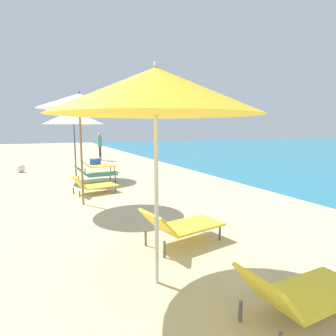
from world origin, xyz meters
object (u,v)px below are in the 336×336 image
object	(u,v)px
umbrella_farthest	(74,117)
lounger_farthest_inland	(96,174)
lounger_second_shoreside	(182,225)
beach_ball	(21,168)
lounger_farthest_shoreside	(97,165)
lounger_third_shoreside	(93,185)
person_walking_near	(100,144)
umbrella_second	(156,92)
cooler_box	(95,161)
umbrella_third	(79,101)
lounger_second_inland	(302,292)

from	to	relation	value
umbrella_farthest	lounger_farthest_inland	size ratio (longest dim) A/B	1.84
lounger_second_shoreside	beach_ball	xyz separation A→B (m)	(-2.82, 9.81, -0.15)
lounger_farthest_shoreside	lounger_third_shoreside	bearing A→B (deg)	-105.57
person_walking_near	beach_ball	bearing A→B (deg)	-136.43
umbrella_second	lounger_farthest_inland	distance (m)	7.09
lounger_third_shoreside	beach_ball	xyz separation A→B (m)	(-2.15, 5.44, -0.08)
lounger_farthest_shoreside	cooler_box	distance (m)	2.97
lounger_farthest_shoreside	person_walking_near	bearing A→B (deg)	73.67
cooler_box	beach_ball	world-z (taller)	cooler_box
umbrella_second	lounger_third_shoreside	bearing A→B (deg)	88.30
person_walking_near	umbrella_farthest	bearing A→B (deg)	-104.20
lounger_third_shoreside	cooler_box	size ratio (longest dim) A/B	2.20
umbrella_third	cooler_box	xyz separation A→B (m)	(1.74, 7.99, -2.35)
lounger_third_shoreside	umbrella_farthest	world-z (taller)	umbrella_farthest
umbrella_second	lounger_second_inland	distance (m)	2.59
lounger_second_shoreside	lounger_second_inland	world-z (taller)	lounger_second_shoreside
person_walking_near	lounger_second_inland	bearing A→B (deg)	-88.76
lounger_second_inland	lounger_farthest_shoreside	distance (m)	10.45
lounger_farthest_inland	umbrella_farthest	bearing A→B (deg)	105.10
lounger_second_shoreside	person_walking_near	xyz separation A→B (m)	(1.23, 13.04, 0.67)
lounger_second_shoreside	beach_ball	size ratio (longest dim) A/B	4.18
lounger_second_shoreside	umbrella_farthest	world-z (taller)	umbrella_farthest
umbrella_second	person_walking_near	world-z (taller)	umbrella_second
lounger_farthest_inland	beach_ball	world-z (taller)	lounger_farthest_inland
cooler_box	lounger_third_shoreside	bearing A→B (deg)	-100.64
lounger_third_shoreside	beach_ball	bearing A→B (deg)	100.13
lounger_third_shoreside	umbrella_farthest	bearing A→B (deg)	82.10
lounger_farthest_shoreside	umbrella_third	bearing A→B (deg)	-107.78
umbrella_second	beach_ball	xyz separation A→B (m)	(-1.99, 10.77, -2.13)
lounger_farthest_shoreside	lounger_second_shoreside	bearing A→B (deg)	-94.65
umbrella_second	person_walking_near	xyz separation A→B (m)	(2.06, 14.00, -1.32)
lounger_farthest_shoreside	person_walking_near	distance (m)	4.95
lounger_second_inland	lounger_farthest_inland	distance (m)	8.04
person_walking_near	lounger_third_shoreside	bearing A→B (deg)	-97.37
umbrella_third	beach_ball	world-z (taller)	umbrella_third
lounger_third_shoreside	lounger_farthest_inland	xyz separation A→B (m)	(0.33, 1.46, 0.09)
umbrella_second	lounger_third_shoreside	world-z (taller)	umbrella_second
umbrella_third	lounger_farthest_shoreside	xyz separation A→B (m)	(1.28, 5.06, -2.20)
umbrella_farthest	person_walking_near	xyz separation A→B (m)	(2.07, 5.95, -1.30)
lounger_second_inland	umbrella_third	xyz separation A→B (m)	(-1.35, 5.38, 2.24)
lounger_third_shoreside	beach_ball	distance (m)	5.85
umbrella_third	person_walking_near	bearing A→B (deg)	76.52
umbrella_third	beach_ball	size ratio (longest dim) A/B	7.96
cooler_box	lounger_farthest_inland	bearing A→B (deg)	-100.06
lounger_farthest_inland	umbrella_second	bearing A→B (deg)	-100.64
lounger_second_inland	cooler_box	xyz separation A→B (m)	(0.38, 13.38, -0.10)
umbrella_third	umbrella_farthest	bearing A→B (deg)	85.79
umbrella_farthest	umbrella_second	bearing A→B (deg)	-89.93
umbrella_third	beach_ball	distance (m)	7.22
umbrella_farthest	person_walking_near	distance (m)	6.43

